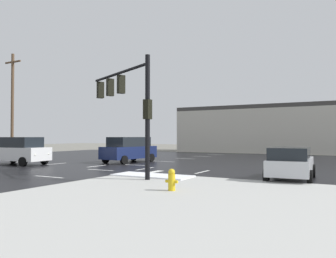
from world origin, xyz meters
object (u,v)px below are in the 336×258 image
Objects in this scene: suv_white at (18,150)px; utility_pole_far at (12,103)px; sedan_silver at (291,163)px; traffic_signal_mast at (127,97)px; fire_hydrant at (172,180)px; suv_navy at (129,149)px.

utility_pole_far is at bearing 143.01° from suv_white.
utility_pole_far reaches higher than sedan_silver.
utility_pole_far reaches higher than traffic_signal_mast.
fire_hydrant is 0.16× the size of suv_navy.
suv_navy reaches higher than fire_hydrant.
suv_navy is (5.96, 5.71, 0.00)m from suv_white.
traffic_signal_mast is 12.36m from suv_white.
utility_pole_far is (-26.44, 4.49, 4.46)m from sedan_silver.
suv_white is at bearing -33.48° from utility_pole_far.
suv_navy is 0.49× the size of utility_pole_far.
traffic_signal_mast reaches higher than suv_navy.
suv_white is 8.25m from suv_navy.
suv_white is at bearing 140.37° from suv_navy.
suv_white is at bearing 13.69° from traffic_signal_mast.
traffic_signal_mast is 1.14× the size of suv_navy.
utility_pole_far reaches higher than suv_navy.
fire_hydrant is 25.94m from utility_pole_far.
traffic_signal_mast is 1.16× the size of suv_white.
traffic_signal_mast reaches higher than suv_white.
fire_hydrant is 16.87m from suv_white.
traffic_signal_mast is 1.24× the size of sedan_silver.
suv_white is 0.99× the size of suv_navy.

